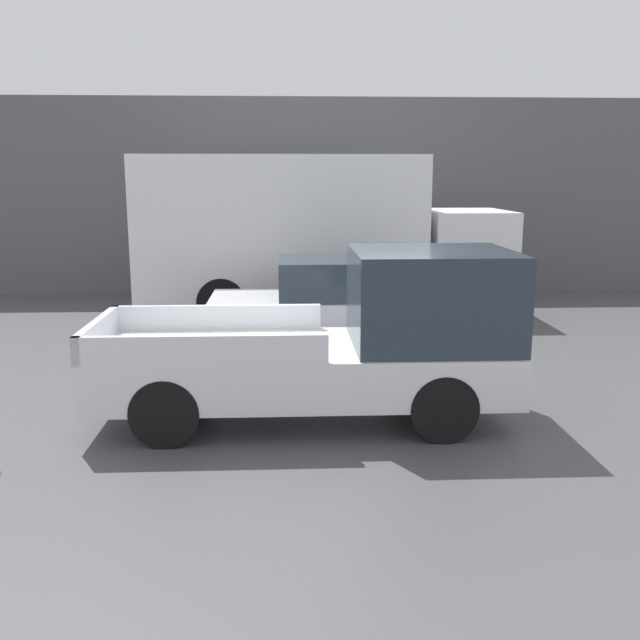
% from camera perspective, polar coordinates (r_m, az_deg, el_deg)
% --- Properties ---
extents(ground_plane, '(60.00, 60.00, 0.00)m').
position_cam_1_polar(ground_plane, '(9.91, 2.66, -6.34)').
color(ground_plane, '#4C4C4F').
extents(building_wall, '(28.00, 0.15, 4.93)m').
position_cam_1_polar(building_wall, '(18.45, 0.06, 9.80)').
color(building_wall, '#56565B').
rests_on(building_wall, ground).
extents(pickup_truck, '(5.15, 1.97, 2.14)m').
position_cam_1_polar(pickup_truck, '(8.92, 2.26, -1.76)').
color(pickup_truck, silver).
rests_on(pickup_truck, ground).
extents(car, '(4.69, 1.86, 1.61)m').
position_cam_1_polar(car, '(12.47, 2.22, 1.30)').
color(car, silver).
rests_on(car, ground).
extents(delivery_truck, '(7.88, 2.49, 3.43)m').
position_cam_1_polar(delivery_truck, '(15.46, -0.90, 7.12)').
color(delivery_truck, white).
rests_on(delivery_truck, ground).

